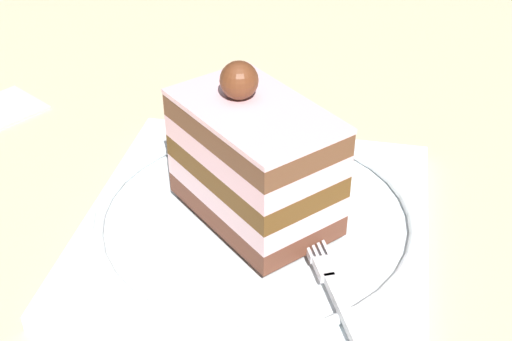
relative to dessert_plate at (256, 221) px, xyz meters
The scene contains 4 objects.
ground_plane 0.03m from the dessert_plate, 28.09° to the right, with size 2.40×2.40×0.00m, color beige.
dessert_plate is the anchor object (origin of this frame).
cake_slice 0.05m from the dessert_plate, 168.15° to the right, with size 0.11×0.11×0.09m.
fork 0.09m from the dessert_plate, 50.56° to the right, with size 0.05×0.11×0.00m.
Camera 1 is at (0.03, -0.32, 0.28)m, focal length 48.76 mm.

